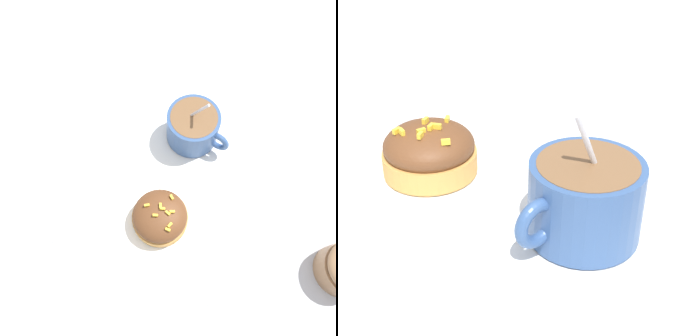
% 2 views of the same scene
% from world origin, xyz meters
% --- Properties ---
extents(ground_plane, '(3.00, 3.00, 0.00)m').
position_xyz_m(ground_plane, '(0.00, 0.00, 0.00)').
color(ground_plane, '#B2B2B7').
extents(paper_napkin, '(0.35, 0.32, 0.00)m').
position_xyz_m(paper_napkin, '(0.00, 0.00, 0.00)').
color(paper_napkin, white).
rests_on(paper_napkin, ground_plane).
extents(coffee_cup, '(0.08, 0.10, 0.10)m').
position_xyz_m(coffee_cup, '(-0.07, 0.01, 0.03)').
color(coffee_cup, '#335184').
rests_on(coffee_cup, paper_napkin).
extents(frosted_pastry, '(0.08, 0.08, 0.05)m').
position_xyz_m(frosted_pastry, '(0.07, -0.01, 0.02)').
color(frosted_pastry, '#D19347').
rests_on(frosted_pastry, paper_napkin).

